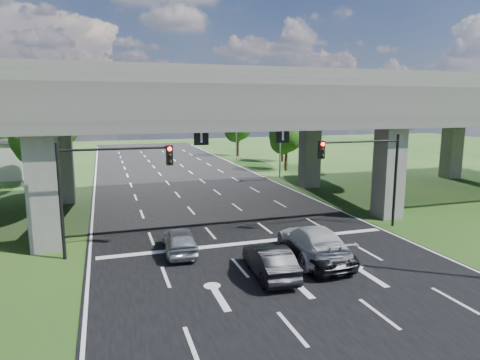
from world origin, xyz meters
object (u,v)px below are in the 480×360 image
signal_right (368,164)px  car_white (313,243)px  signal_left (105,177)px  streetlight_beyond (234,119)px  streetlight_far (277,124)px  car_dark (270,261)px  car_trailing (315,251)px  car_silver (180,240)px

signal_right → car_white: signal_right is taller
signal_right → signal_left: size_ratio=1.00×
signal_left → signal_right: bearing=0.0°
streetlight_beyond → car_white: streetlight_beyond is taller
streetlight_far → car_white: size_ratio=1.69×
car_dark → car_trailing: bearing=-162.3°
signal_left → car_trailing: (9.68, -4.62, -3.49)m
streetlight_beyond → car_silver: size_ratio=2.44×
streetlight_far → car_white: 25.71m
streetlight_beyond → car_trailing: size_ratio=2.10×
car_silver → car_white: 6.98m
signal_right → car_dark: bearing=-148.5°
car_dark → streetlight_beyond: bearing=-101.0°
streetlight_beyond → streetlight_far: bearing=-90.0°
car_dark → streetlight_far: bearing=-109.5°
signal_right → car_silver: bearing=-175.5°
signal_right → car_silver: size_ratio=1.46×
signal_left → car_silver: 5.10m
signal_right → streetlight_far: (2.27, 20.06, 1.66)m
signal_right → car_silver: 12.55m
car_white → car_trailing: (-0.27, -0.74, -0.19)m
car_silver → car_trailing: car_silver is taller
car_white → car_trailing: car_white is taller
signal_right → streetlight_beyond: size_ratio=0.60×
signal_right → car_dark: (-8.62, -5.28, -3.43)m
signal_left → streetlight_beyond: bearing=63.6°
streetlight_beyond → car_silver: 40.00m
car_trailing → streetlight_beyond: bearing=-104.8°
signal_left → car_white: size_ratio=1.02×
car_silver → car_white: car_white is taller
signal_left → streetlight_beyond: (17.92, 36.06, 1.66)m
streetlight_beyond → car_trailing: 41.82m
signal_left → car_white: bearing=-21.3°
signal_left → streetlight_far: bearing=48.2°
signal_left → streetlight_beyond: streetlight_beyond is taller
streetlight_beyond → car_dark: bearing=-104.8°
streetlight_far → car_silver: streetlight_far is taller
streetlight_far → car_trailing: bearing=-108.5°
streetlight_beyond → car_white: size_ratio=1.69×
car_white → streetlight_beyond: bearing=-95.2°
streetlight_beyond → car_silver: bearing=-111.1°
car_silver → car_trailing: 7.09m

